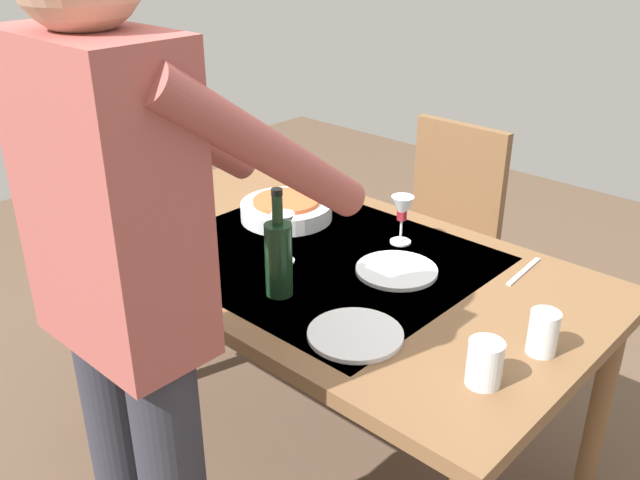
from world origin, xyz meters
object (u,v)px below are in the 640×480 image
at_px(water_cup_far_left, 485,363).
at_px(dinner_plate_near, 397,270).
at_px(wine_glass_right, 283,229).
at_px(water_cup_near_right, 143,194).
at_px(chair_near, 442,225).
at_px(dinner_plate_far, 355,334).
at_px(dining_table, 320,277).
at_px(serving_bowl_pasta, 286,209).
at_px(wine_bottle, 279,256).
at_px(wine_glass_left, 402,211).
at_px(water_cup_near_left, 543,333).
at_px(side_bowl_salad, 178,230).
at_px(person_server, 132,299).

bearing_deg(water_cup_far_left, dinner_plate_near, -32.39).
relative_size(wine_glass_right, dinner_plate_near, 0.66).
bearing_deg(water_cup_near_right, water_cup_far_left, 177.01).
bearing_deg(water_cup_near_right, chair_near, -120.59).
bearing_deg(chair_near, water_cup_far_left, 126.74).
xyz_separation_m(water_cup_near_right, dinner_plate_far, (-1.04, 0.12, -0.04)).
relative_size(dining_table, serving_bowl_pasta, 5.42).
xyz_separation_m(wine_bottle, water_cup_near_right, (0.76, -0.10, -0.06)).
height_order(dining_table, wine_glass_left, wine_glass_left).
relative_size(dining_table, dinner_plate_near, 7.07).
height_order(wine_glass_left, water_cup_near_left, wine_glass_left).
bearing_deg(wine_bottle, water_cup_near_left, -160.96).
distance_m(wine_bottle, dinner_plate_near, 0.36).
bearing_deg(water_cup_near_right, serving_bowl_pasta, -148.17).
bearing_deg(dinner_plate_far, wine_bottle, -4.36).
height_order(wine_glass_right, dinner_plate_far, wine_glass_right).
height_order(dining_table, wine_glass_right, wine_glass_right).
bearing_deg(dinner_plate_near, side_bowl_salad, 24.61).
distance_m(water_cup_near_left, dinner_plate_near, 0.49).
relative_size(chair_near, water_cup_near_left, 8.63).
bearing_deg(water_cup_far_left, side_bowl_salad, 0.30).
distance_m(dining_table, water_cup_far_left, 0.71).
distance_m(person_server, wine_glass_left, 0.95).
bearing_deg(side_bowl_salad, water_cup_near_left, -169.84).
distance_m(dining_table, serving_bowl_pasta, 0.31).
bearing_deg(water_cup_far_left, wine_glass_left, -38.84).
xyz_separation_m(chair_near, person_server, (-0.27, 1.55, 0.43)).
bearing_deg(water_cup_near_left, wine_glass_left, -23.10).
bearing_deg(water_cup_near_right, wine_glass_left, -155.53).
relative_size(wine_glass_right, water_cup_near_right, 1.61).
distance_m(wine_bottle, wine_glass_left, 0.47).
bearing_deg(water_cup_near_left, dining_table, -1.54).
bearing_deg(side_bowl_salad, dinner_plate_near, -155.39).
bearing_deg(dining_table, person_server, 102.30).
height_order(dinner_plate_near, dinner_plate_far, same).
relative_size(wine_bottle, dinner_plate_far, 1.29).
bearing_deg(chair_near, water_cup_near_right, 59.41).
xyz_separation_m(wine_glass_left, dinner_plate_far, (-0.23, 0.49, -0.10)).
xyz_separation_m(serving_bowl_pasta, side_bowl_salad, (0.13, 0.34, 0.00)).
bearing_deg(serving_bowl_pasta, wine_glass_left, -164.73).
height_order(wine_bottle, water_cup_far_left, wine_bottle).
xyz_separation_m(dining_table, wine_glass_right, (0.05, 0.10, 0.18)).
relative_size(chair_near, wine_glass_right, 6.03).
height_order(dining_table, chair_near, chair_near).
xyz_separation_m(wine_glass_right, water_cup_far_left, (-0.72, 0.11, -0.05)).
height_order(side_bowl_salad, dinner_plate_far, side_bowl_salad).
distance_m(dining_table, person_server, 0.79).
bearing_deg(side_bowl_salad, chair_near, -104.88).
xyz_separation_m(water_cup_near_left, side_bowl_salad, (1.10, 0.20, -0.02)).
xyz_separation_m(dinner_plate_near, dinner_plate_far, (-0.12, 0.33, 0.00)).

